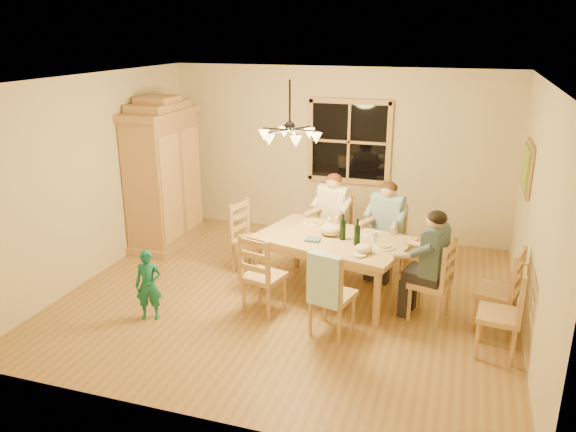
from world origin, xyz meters
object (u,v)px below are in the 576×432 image
(chair_spare_front, at_px, (497,328))
(wine_bottle_a, at_px, (343,227))
(chair_near_left, at_px, (264,288))
(dining_table, at_px, (333,245))
(chair_end_right, at_px, (429,295))
(adult_slate_man, at_px, (433,252))
(chair_end_left, at_px, (251,251))
(adult_plaid_man, at_px, (387,217))
(chair_spare_back, at_px, (496,304))
(wine_bottle_b, at_px, (357,232))
(adult_woman, at_px, (333,208))
(chair_far_right, at_px, (385,255))
(armoire, at_px, (164,178))
(child, at_px, (149,285))
(chair_far_left, at_px, (332,243))
(chair_near_right, at_px, (332,307))
(chandelier, at_px, (290,134))

(chair_spare_front, bearing_deg, wine_bottle_a, 70.50)
(chair_near_left, bearing_deg, dining_table, 62.10)
(dining_table, bearing_deg, chair_end_right, -14.41)
(adult_slate_man, height_order, chair_spare_front, adult_slate_man)
(chair_end_left, bearing_deg, adult_plaid_man, 117.98)
(dining_table, xyz_separation_m, chair_spare_back, (1.96, -0.34, -0.36))
(chair_end_left, distance_m, adult_plaid_man, 1.92)
(adult_plaid_man, bearing_deg, wine_bottle_b, 90.33)
(adult_woman, bearing_deg, chair_far_right, -180.00)
(armoire, relative_size, wine_bottle_a, 6.97)
(armoire, xyz_separation_m, dining_table, (2.91, -0.96, -0.40))
(chair_end_right, bearing_deg, wine_bottle_a, 89.89)
(chair_end_left, bearing_deg, chair_near_left, 43.26)
(chair_spare_front, bearing_deg, chair_end_right, 57.35)
(chair_spare_back, bearing_deg, child, 120.63)
(chair_near_left, height_order, wine_bottle_b, wine_bottle_b)
(dining_table, bearing_deg, armoire, 161.67)
(chair_spare_front, bearing_deg, chair_far_right, 46.11)
(chair_end_left, distance_m, wine_bottle_a, 1.54)
(chair_end_right, relative_size, wine_bottle_a, 3.00)
(chair_far_left, distance_m, chair_near_left, 1.73)
(adult_woman, bearing_deg, child, 68.36)
(chair_far_left, xyz_separation_m, adult_slate_man, (1.46, -1.27, 0.54))
(chair_end_right, distance_m, chair_spare_back, 0.73)
(chair_near_left, xyz_separation_m, chair_end_right, (1.90, 0.41, 0.00))
(chair_near_left, xyz_separation_m, adult_slate_man, (1.90, 0.41, 0.54))
(chair_near_right, height_order, wine_bottle_a, wine_bottle_a)
(wine_bottle_b, height_order, chair_spare_back, wine_bottle_b)
(chair_near_right, height_order, chair_end_left, same)
(armoire, relative_size, adult_woman, 2.63)
(adult_woman, distance_m, child, 2.82)
(dining_table, distance_m, chair_far_right, 1.00)
(chair_far_left, distance_m, chair_end_right, 1.94)
(chair_far_left, distance_m, chair_spare_back, 2.54)
(chandelier, relative_size, dining_table, 0.37)
(chair_far_right, distance_m, chair_end_right, 1.26)
(dining_table, height_order, chair_near_right, chair_near_right)
(armoire, height_order, chair_far_left, armoire)
(chair_spare_back, bearing_deg, chair_end_left, 94.94)
(chair_near_left, distance_m, wine_bottle_a, 1.22)
(chandelier, xyz_separation_m, chair_end_left, (-0.75, 0.58, -1.77))
(armoire, relative_size, chair_end_left, 2.32)
(wine_bottle_a, relative_size, wine_bottle_b, 1.00)
(armoire, bearing_deg, chair_end_right, -17.18)
(chair_spare_back, bearing_deg, adult_plaid_man, 68.69)
(chair_far_right, distance_m, adult_woman, 0.98)
(chandelier, relative_size, chair_near_left, 0.78)
(adult_slate_man, bearing_deg, chair_end_left, 90.00)
(chair_near_left, height_order, wine_bottle_a, wine_bottle_a)
(chair_end_right, distance_m, child, 3.26)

